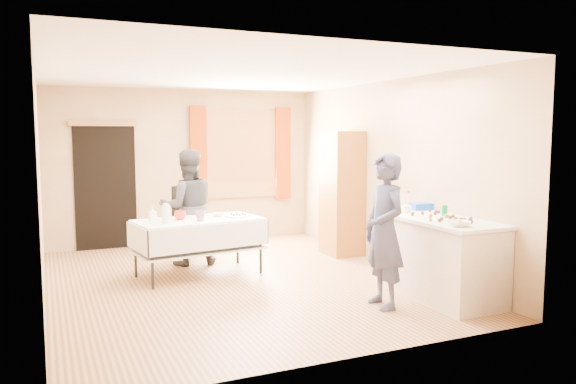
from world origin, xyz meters
name	(u,v)px	position (x,y,z in m)	size (l,w,h in m)	color
floor	(237,281)	(0.00, 0.00, -0.01)	(4.50, 5.50, 0.02)	#9E7047
ceiling	(235,72)	(0.00, 0.00, 2.61)	(4.50, 5.50, 0.02)	white
wall_back	(185,167)	(0.00, 2.76, 1.30)	(4.50, 0.02, 2.60)	tan
wall_front	(345,204)	(0.00, -2.76, 1.30)	(4.50, 0.02, 2.60)	tan
wall_left	(39,185)	(-2.26, 0.00, 1.30)	(0.02, 5.50, 2.60)	tan
wall_right	(388,174)	(2.26, 0.00, 1.30)	(0.02, 5.50, 2.60)	tan
window_frame	(241,154)	(1.00, 2.72, 1.50)	(1.32, 0.06, 1.52)	olive
window_pane	(241,154)	(1.00, 2.71, 1.50)	(1.20, 0.02, 1.40)	white
curtain_left	(198,155)	(0.22, 2.67, 1.50)	(0.28, 0.06, 1.65)	#93340A
curtain_right	(283,154)	(1.78, 2.67, 1.50)	(0.28, 0.06, 1.65)	#93340A
doorway	(105,187)	(-1.30, 2.73, 1.00)	(0.95, 0.04, 2.00)	black
door_lintel	(104,123)	(-1.30, 2.70, 2.02)	(1.05, 0.06, 0.08)	olive
cabinet	(342,193)	(1.99, 0.86, 0.95)	(0.50, 0.60, 1.90)	brown
counter	(439,258)	(1.89, -1.60, 0.45)	(0.76, 1.60, 0.91)	beige
party_table	(199,242)	(-0.38, 0.45, 0.44)	(1.74, 1.06, 0.75)	black
chair	(192,238)	(-0.22, 1.40, 0.33)	(0.55, 0.55, 1.09)	black
girl	(384,231)	(1.10, -1.67, 0.83)	(0.43, 0.62, 1.65)	#262949
woman	(188,207)	(-0.35, 1.13, 0.82)	(0.85, 0.69, 1.64)	black
soda_can	(445,211)	(2.04, -1.49, 0.97)	(0.07, 0.07, 0.12)	#068038
mixing_bowl	(459,224)	(1.70, -2.13, 0.94)	(0.29, 0.29, 0.06)	white
foam_block	(405,209)	(1.81, -1.03, 0.95)	(0.15, 0.10, 0.08)	white
blue_basket	(421,206)	(2.14, -0.93, 0.95)	(0.30, 0.20, 0.08)	blue
pitcher	(166,214)	(-0.83, 0.29, 0.86)	(0.11, 0.11, 0.22)	silver
cup_red	(180,215)	(-0.61, 0.48, 0.81)	(0.19, 0.19, 0.12)	red
cup_rainbow	(200,216)	(-0.39, 0.28, 0.81)	(0.15, 0.15, 0.12)	red
small_bowl	(218,214)	(-0.07, 0.59, 0.77)	(0.17, 0.17, 0.05)	white
pastry_tray	(238,216)	(0.16, 0.42, 0.76)	(0.28, 0.20, 0.02)	white
bottle	(153,214)	(-0.95, 0.55, 0.84)	(0.10, 0.10, 0.18)	white
cake_balls	(447,218)	(1.88, -1.73, 0.93)	(0.51, 1.05, 0.04)	#3F2314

